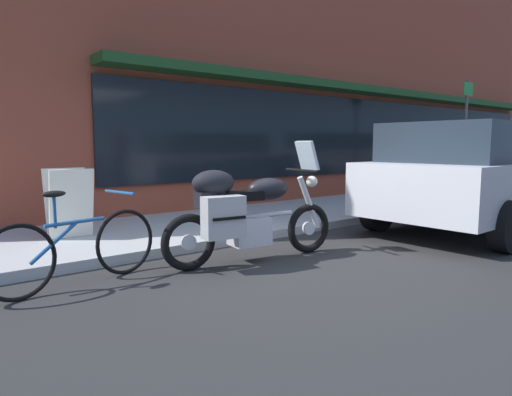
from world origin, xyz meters
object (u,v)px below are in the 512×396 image
object	(u,v)px
parked_minivan	(483,173)
parking_sign_pole	(465,128)
touring_motorcycle	(245,211)
sandwich_board_sign	(69,203)
parked_bicycle	(76,248)

from	to	relation	value
parked_minivan	parking_sign_pole	xyz separation A→B (m)	(3.68, 2.18, 0.85)
touring_motorcycle	sandwich_board_sign	distance (m)	2.48
parked_bicycle	sandwich_board_sign	distance (m)	1.88
parked_minivan	parking_sign_pole	size ratio (longest dim) A/B	1.72
parking_sign_pole	parked_minivan	bearing A→B (deg)	-149.29
sandwich_board_sign	parking_sign_pole	bearing A→B (deg)	-3.60
parking_sign_pole	parked_bicycle	bearing A→B (deg)	-172.80
touring_motorcycle	parking_sign_pole	bearing A→B (deg)	10.95
parked_bicycle	parking_sign_pole	size ratio (longest dim) A/B	0.62
touring_motorcycle	parking_sign_pole	xyz separation A→B (m)	(7.97, 1.54, 1.14)
parked_bicycle	parked_minivan	size ratio (longest dim) A/B	0.36
touring_motorcycle	parked_bicycle	bearing A→B (deg)	169.89
sandwich_board_sign	touring_motorcycle	bearing A→B (deg)	-58.85
parked_minivan	sandwich_board_sign	distance (m)	6.23
parked_minivan	parking_sign_pole	distance (m)	4.36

